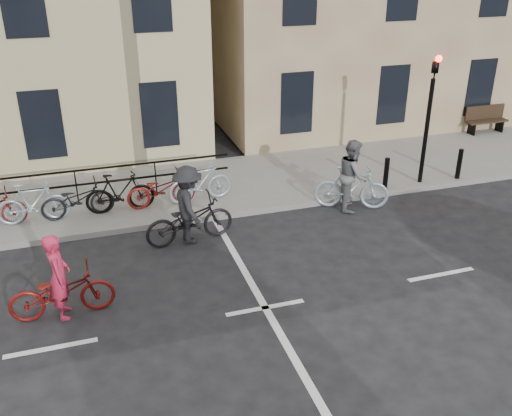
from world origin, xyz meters
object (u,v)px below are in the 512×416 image
object	(u,v)px
cyclist_grey	(352,181)
cyclist_dark	(189,213)
traffic_light	(430,104)
bench	(486,118)
cyclist_pink	(61,288)

from	to	relation	value
cyclist_grey	cyclist_dark	distance (m)	4.50
traffic_light	bench	world-z (taller)	traffic_light
traffic_light	cyclist_grey	world-z (taller)	traffic_light
traffic_light	cyclist_dark	world-z (taller)	traffic_light
cyclist_dark	bench	bearing A→B (deg)	-76.24
traffic_light	cyclist_dark	distance (m)	7.34
bench	cyclist_grey	distance (m)	8.42
bench	cyclist_dark	bearing A→B (deg)	-158.76
traffic_light	cyclist_pink	xyz separation A→B (m)	(-9.94, -3.37, -1.85)
cyclist_pink	cyclist_grey	world-z (taller)	cyclist_grey
bench	cyclist_dark	xyz separation A→B (m)	(-11.84, -4.60, 0.08)
bench	cyclist_grey	xyz separation A→B (m)	(-7.36, -4.08, 0.10)
traffic_light	cyclist_dark	xyz separation A→B (m)	(-7.04, -1.21, -1.70)
bench	cyclist_pink	distance (m)	16.22
traffic_light	cyclist_dark	bearing A→B (deg)	-170.25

